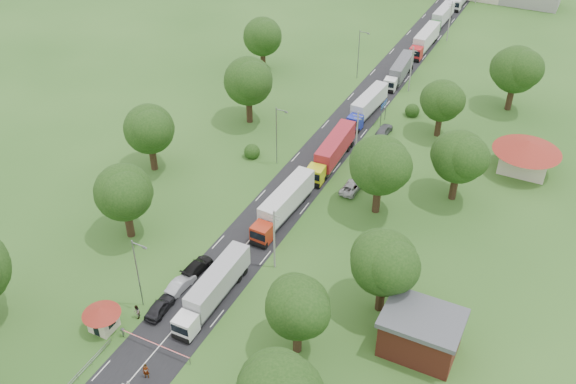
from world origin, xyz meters
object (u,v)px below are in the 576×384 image
Objects in this scene: info_sign at (384,108)px; car_lane_mid at (181,284)px; pedestrian_near at (146,371)px; car_lane_front at (160,307)px; boom_barrier at (145,340)px; guard_booth at (102,315)px; truck_0 at (214,288)px.

car_lane_mid is (-8.20, -50.69, -2.26)m from info_sign.
pedestrian_near is at bearing 112.27° from car_lane_mid.
boom_barrier is at bearing 104.62° from car_lane_front.
pedestrian_near reaches higher than car_lane_front.
guard_booth is 0.98× the size of car_lane_mid.
info_sign is 0.91× the size of car_lane_mid.
boom_barrier is 4.43m from pedestrian_near.
car_lane_mid is 2.30× the size of pedestrian_near.
truck_0 is at bearing -93.85° from info_sign.
car_lane_front reaches higher than car_lane_mid.
info_sign is at bearing 83.76° from boom_barrier.
info_sign is 2.10× the size of pedestrian_near.
car_lane_front is (-1.64, 5.00, -0.10)m from boom_barrier.
guard_booth is 9.32m from pedestrian_near.
guard_booth is (-5.84, -0.00, 1.27)m from boom_barrier.
truck_0 reaches higher than pedestrian_near.
info_sign is (6.56, 60.00, 2.11)m from boom_barrier.
boom_barrier is at bearing -96.24° from info_sign.
boom_barrier is 0.65× the size of truck_0.
car_lane_front is at bearing 49.98° from guard_booth.
truck_0 is at bearing 71.54° from boom_barrier.
car_lane_front is at bearing -137.08° from truck_0.
boom_barrier is 2.25× the size of info_sign.
pedestrian_near is at bearing -22.25° from guard_booth.
info_sign is 0.29× the size of truck_0.
info_sign is at bearing -102.05° from car_lane_front.
car_lane_mid is (-4.80, -0.15, -1.35)m from truck_0.
boom_barrier is 9.46m from car_lane_mid.
info_sign is 51.40m from car_lane_mid.
boom_barrier is at bearing -108.46° from truck_0.
car_lane_front is at bearing -98.48° from info_sign.
car_lane_front is (-4.80, -4.47, -1.30)m from truck_0.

